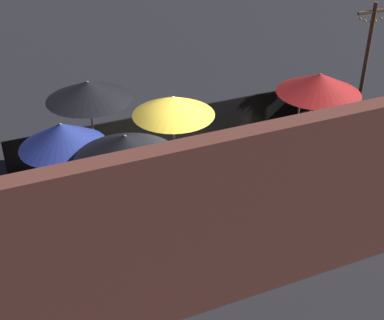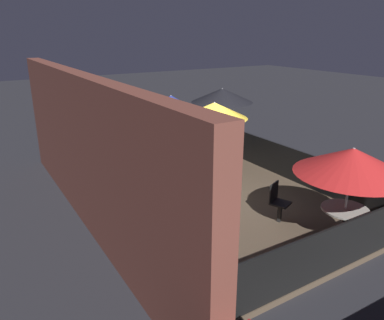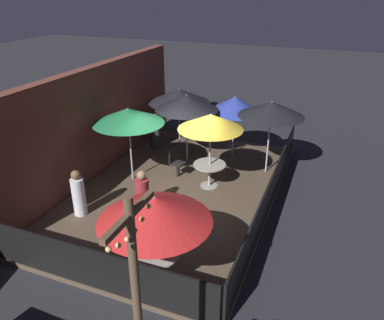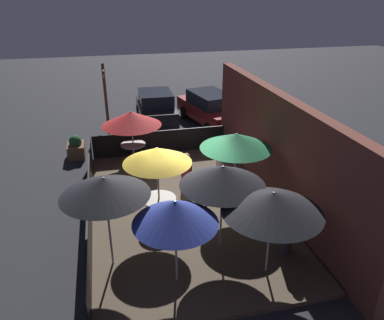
% 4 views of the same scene
% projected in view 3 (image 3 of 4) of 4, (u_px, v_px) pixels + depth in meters
% --- Properties ---
extents(ground_plane, '(60.00, 60.00, 0.00)m').
position_uv_depth(ground_plane, '(178.00, 192.00, 11.30)').
color(ground_plane, '#26262B').
extents(patio_deck, '(8.71, 5.56, 0.12)m').
position_uv_depth(patio_deck, '(178.00, 191.00, 11.27)').
color(patio_deck, brown).
rests_on(patio_deck, ground_plane).
extents(building_wall, '(10.31, 0.36, 3.47)m').
position_uv_depth(building_wall, '(88.00, 126.00, 11.56)').
color(building_wall, brown).
rests_on(building_wall, ground_plane).
extents(fence_front, '(8.51, 0.05, 0.95)m').
position_uv_depth(fence_front, '(271.00, 192.00, 10.13)').
color(fence_front, black).
rests_on(fence_front, patio_deck).
extents(fence_side_left, '(0.05, 5.36, 0.95)m').
position_uv_depth(fence_side_left, '(91.00, 268.00, 7.42)').
color(fence_side_left, black).
rests_on(fence_side_left, patio_deck).
extents(patio_umbrella_0, '(1.88, 1.88, 2.29)m').
position_uv_depth(patio_umbrella_0, '(211.00, 122.00, 10.55)').
color(patio_umbrella_0, '#B2B2B7').
rests_on(patio_umbrella_0, patio_deck).
extents(patio_umbrella_1, '(2.23, 2.23, 2.03)m').
position_uv_depth(patio_umbrella_1, '(154.00, 209.00, 7.02)').
color(patio_umbrella_1, '#B2B2B7').
rests_on(patio_umbrella_1, patio_deck).
extents(patio_umbrella_2, '(2.14, 2.14, 2.31)m').
position_uv_depth(patio_umbrella_2, '(128.00, 116.00, 10.96)').
color(patio_umbrella_2, '#B2B2B7').
rests_on(patio_umbrella_2, patio_deck).
extents(patio_umbrella_3, '(2.28, 2.28, 2.15)m').
position_uv_depth(patio_umbrella_3, '(179.00, 96.00, 13.60)').
color(patio_umbrella_3, '#B2B2B7').
rests_on(patio_umbrella_3, patio_deck).
extents(patio_umbrella_4, '(2.05, 2.05, 2.37)m').
position_uv_depth(patio_umbrella_4, '(271.00, 109.00, 11.38)').
color(patio_umbrella_4, '#B2B2B7').
rests_on(patio_umbrella_4, patio_deck).
extents(patio_umbrella_5, '(1.88, 1.88, 2.13)m').
position_uv_depth(patio_umbrella_5, '(235.00, 105.00, 12.76)').
color(patio_umbrella_5, '#B2B2B7').
rests_on(patio_umbrella_5, patio_deck).
extents(patio_umbrella_6, '(2.11, 2.11, 2.32)m').
position_uv_depth(patio_umbrella_6, '(187.00, 102.00, 12.29)').
color(patio_umbrella_6, '#B2B2B7').
rests_on(patio_umbrella_6, patio_deck).
extents(dining_table_0, '(0.98, 0.98, 0.73)m').
position_uv_depth(dining_table_0, '(210.00, 169.00, 11.18)').
color(dining_table_0, '#9E998E').
rests_on(dining_table_0, patio_deck).
extents(dining_table_1, '(0.95, 0.95, 0.74)m').
position_uv_depth(dining_table_1, '(157.00, 258.00, 7.52)').
color(dining_table_1, '#9E998E').
rests_on(dining_table_1, patio_deck).
extents(patio_chair_0, '(0.47, 0.47, 0.91)m').
position_uv_depth(patio_chair_0, '(176.00, 162.00, 11.82)').
color(patio_chair_0, black).
rests_on(patio_chair_0, patio_deck).
extents(patio_chair_1, '(0.52, 0.52, 0.92)m').
position_uv_depth(patio_chair_1, '(162.00, 221.00, 8.87)').
color(patio_chair_1, black).
rests_on(patio_chair_1, patio_deck).
extents(patron_0, '(0.49, 0.49, 1.18)m').
position_uv_depth(patron_0, '(142.00, 193.00, 10.00)').
color(patron_0, maroon).
rests_on(patron_0, patio_deck).
extents(patron_1, '(0.47, 0.47, 1.30)m').
position_uv_depth(patron_1, '(155.00, 132.00, 13.93)').
color(patron_1, '#333338').
rests_on(patron_1, patio_deck).
extents(patron_2, '(0.38, 0.38, 1.30)m').
position_uv_depth(patron_2, '(79.00, 194.00, 9.79)').
color(patron_2, silver).
rests_on(patron_2, patio_deck).
extents(light_post, '(1.10, 0.12, 3.54)m').
position_uv_depth(light_post, '(136.00, 299.00, 4.86)').
color(light_post, brown).
rests_on(light_post, ground_plane).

